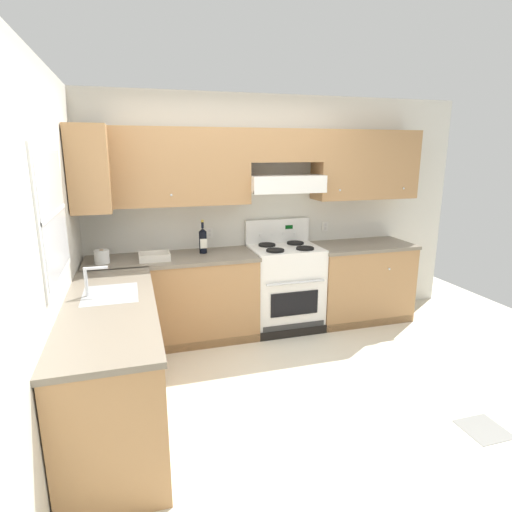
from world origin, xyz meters
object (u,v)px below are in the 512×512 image
(wine_bottle, at_px, (203,240))
(paper_towel_roll, at_px, (102,257))
(bowl, at_px, (155,257))
(stove, at_px, (285,286))

(wine_bottle, relative_size, paper_towel_roll, 2.54)
(bowl, bearing_deg, stove, 3.05)
(wine_bottle, distance_m, paper_towel_roll, 1.01)
(wine_bottle, xyz_separation_m, paper_towel_roll, (-1.00, -0.13, -0.08))
(stove, height_order, paper_towel_roll, stove)
(bowl, distance_m, paper_towel_roll, 0.49)
(stove, distance_m, wine_bottle, 1.07)
(wine_bottle, height_order, bowl, wine_bottle)
(wine_bottle, relative_size, bowl, 1.18)
(bowl, height_order, paper_towel_roll, paper_towel_roll)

